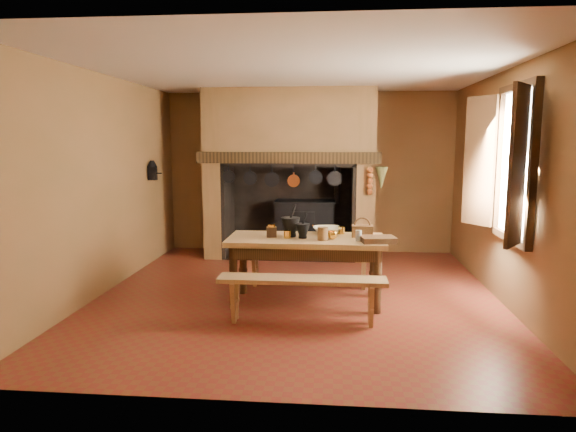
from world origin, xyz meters
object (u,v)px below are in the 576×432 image
object	(u,v)px
work_table	(306,248)
coffee_grinder	(272,231)
bench_front	(302,289)
mixing_bowl	(327,230)
iron_range	(306,226)
wicker_basket	(362,230)

from	to	relation	value
work_table	coffee_grinder	bearing A→B (deg)	179.36
bench_front	mixing_bowl	distance (m)	1.13
iron_range	wicker_basket	distance (m)	2.81
iron_range	work_table	bearing A→B (deg)	-86.53
coffee_grinder	bench_front	bearing A→B (deg)	-69.42
bench_front	coffee_grinder	world-z (taller)	coffee_grinder
iron_range	wicker_basket	bearing A→B (deg)	-72.47
iron_range	wicker_basket	xyz separation A→B (m)	(0.84, -2.65, 0.40)
mixing_bowl	wicker_basket	xyz separation A→B (m)	(0.42, -0.16, 0.03)
bench_front	mixing_bowl	xyz separation A→B (m)	(0.25, 1.00, 0.47)
iron_range	mixing_bowl	xyz separation A→B (m)	(0.41, -2.48, 0.37)
work_table	mixing_bowl	distance (m)	0.40
work_table	mixing_bowl	world-z (taller)	mixing_bowl
bench_front	wicker_basket	bearing A→B (deg)	51.17
bench_front	mixing_bowl	size ratio (longest dim) A/B	5.13
coffee_grinder	work_table	bearing A→B (deg)	-9.80
work_table	wicker_basket	bearing A→B (deg)	8.95
bench_front	work_table	bearing A→B (deg)	90.00
work_table	coffee_grinder	xyz separation A→B (m)	(-0.42, 0.00, 0.20)
bench_front	iron_range	bearing A→B (deg)	92.75
coffee_grinder	mixing_bowl	world-z (taller)	coffee_grinder
iron_range	mixing_bowl	size ratio (longest dim) A/B	4.56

